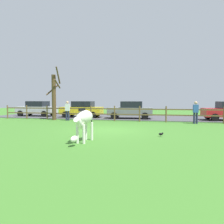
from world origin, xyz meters
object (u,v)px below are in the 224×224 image
object	(u,v)px
bare_tree	(54,96)
crow_on_grass	(161,134)
visitor_right_of_tree	(196,111)
parked_car_grey	(130,110)
parked_car_yellow	(82,109)
visitor_left_of_tree	(67,110)
zebra	(84,120)
parked_car_silver	(37,108)

from	to	relation	value
bare_tree	crow_on_grass	distance (m)	11.17
bare_tree	visitor_right_of_tree	bearing A→B (deg)	-1.50
parked_car_grey	visitor_right_of_tree	size ratio (longest dim) A/B	2.50
bare_tree	parked_car_yellow	bearing A→B (deg)	60.34
crow_on_grass	visitor_left_of_tree	distance (m)	9.82
zebra	crow_on_grass	bearing A→B (deg)	32.59
visitor_left_of_tree	visitor_right_of_tree	size ratio (longest dim) A/B	1.00
zebra	bare_tree	bearing A→B (deg)	125.31
zebra	parked_car_yellow	size ratio (longest dim) A/B	0.48
crow_on_grass	bare_tree	bearing A→B (deg)	144.89
parked_car_silver	crow_on_grass	bearing A→B (deg)	-36.50
parked_car_yellow	visitor_left_of_tree	bearing A→B (deg)	-93.62
parked_car_grey	visitor_left_of_tree	world-z (taller)	visitor_left_of_tree
zebra	parked_car_grey	distance (m)	10.73
visitor_left_of_tree	crow_on_grass	bearing A→B (deg)	-38.54
crow_on_grass	parked_car_silver	xyz separation A→B (m)	(-12.68, 9.39, 0.72)
parked_car_grey	bare_tree	bearing A→B (deg)	-159.13
parked_car_silver	visitor_left_of_tree	world-z (taller)	visitor_left_of_tree
crow_on_grass	parked_car_yellow	xyz separation A→B (m)	(-7.48, 9.00, 0.72)
zebra	parked_car_yellow	distance (m)	11.82
visitor_right_of_tree	bare_tree	bearing A→B (deg)	178.50
visitor_left_of_tree	visitor_right_of_tree	xyz separation A→B (m)	(10.13, -0.08, 0.00)
parked_car_silver	visitor_left_of_tree	xyz separation A→B (m)	(5.02, -3.28, 0.06)
parked_car_yellow	visitor_right_of_tree	size ratio (longest dim) A/B	2.48
bare_tree	visitor_left_of_tree	size ratio (longest dim) A/B	2.78
parked_car_yellow	parked_car_silver	bearing A→B (deg)	175.74
parked_car_yellow	parked_car_grey	xyz separation A→B (m)	(4.79, -0.27, 0.00)
parked_car_grey	visitor_right_of_tree	distance (m)	5.82
parked_car_yellow	crow_on_grass	bearing A→B (deg)	-50.28
bare_tree	parked_car_grey	distance (m)	6.87
parked_car_yellow	visitor_right_of_tree	bearing A→B (deg)	-16.64
bare_tree	visitor_left_of_tree	xyz separation A→B (m)	(1.34, -0.22, -1.19)
visitor_right_of_tree	crow_on_grass	bearing A→B (deg)	-112.27
zebra	visitor_left_of_tree	distance (m)	9.28
parked_car_grey	parked_car_silver	world-z (taller)	same
parked_car_grey	parked_car_silver	size ratio (longest dim) A/B	1.02
bare_tree	visitor_right_of_tree	size ratio (longest dim) A/B	2.78
parked_car_yellow	visitor_right_of_tree	xyz separation A→B (m)	(9.94, -2.97, 0.06)
parked_car_silver	visitor_right_of_tree	distance (m)	15.52
visitor_left_of_tree	bare_tree	bearing A→B (deg)	170.52
bare_tree	visitor_right_of_tree	xyz separation A→B (m)	(11.47, -0.30, -1.19)
parked_car_grey	parked_car_silver	xyz separation A→B (m)	(-10.00, 0.65, 0.00)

